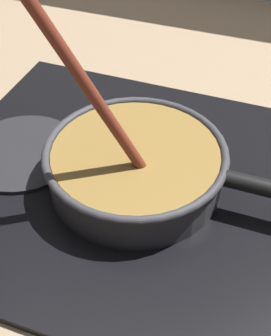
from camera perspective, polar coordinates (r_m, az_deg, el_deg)
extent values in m
cube|color=#9E8466|center=(0.66, -13.26, -6.91)|extent=(2.40, 1.60, 0.04)
cube|color=black|center=(0.66, 0.00, -2.14)|extent=(0.56, 0.48, 0.01)
torus|color=#592D0C|center=(0.65, 0.00, -1.52)|extent=(0.18, 0.18, 0.01)
cylinder|color=#262628|center=(0.72, -13.37, 1.90)|extent=(0.17, 0.17, 0.01)
cylinder|color=#38383D|center=(0.63, 0.00, 0.00)|extent=(0.23, 0.23, 0.06)
cylinder|color=olive|center=(0.63, 0.00, 0.27)|extent=(0.22, 0.22, 0.05)
torus|color=#38383D|center=(0.62, 0.00, 1.88)|extent=(0.24, 0.24, 0.01)
cylinder|color=beige|center=(0.61, -2.64, 0.42)|extent=(0.04, 0.04, 0.01)
cylinder|color=#E5CC7A|center=(0.64, -0.82, 2.64)|extent=(0.04, 0.04, 0.01)
cylinder|color=beige|center=(0.66, 2.36, 4.00)|extent=(0.04, 0.04, 0.01)
cylinder|color=beige|center=(0.65, -5.59, 3.04)|extent=(0.03, 0.03, 0.01)
cylinder|color=maroon|center=(0.52, -5.63, 9.42)|extent=(0.14, 0.07, 0.27)
cube|color=brown|center=(0.61, 1.29, -0.71)|extent=(0.05, 0.04, 0.01)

